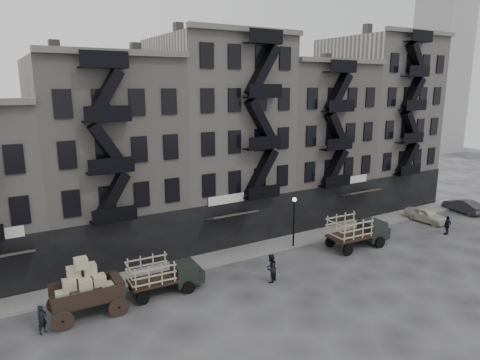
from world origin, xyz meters
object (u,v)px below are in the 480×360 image
stake_truck_east (358,229)px  car_east (426,215)px  stake_truck_west (164,273)px  car_far (463,206)px  policeman (447,225)px  pedestrian_west (42,320)px  pedestrian_mid (271,268)px  wagon (84,283)px

stake_truck_east → car_east: bearing=9.7°
stake_truck_west → car_far: size_ratio=1.15×
policeman → car_far: bearing=-157.1°
policeman → pedestrian_west: bearing=-3.3°
policeman → stake_truck_east: bearing=-12.7°
car_far → pedestrian_west: size_ratio=2.61×
pedestrian_west → pedestrian_mid: 14.17m
stake_truck_west → car_east: bearing=4.0°
stake_truck_east → policeman: (9.14, -2.00, -0.72)m
stake_truck_west → pedestrian_mid: (6.77, -2.32, -0.38)m
pedestrian_mid → car_east: bearing=156.2°
stake_truck_east → pedestrian_west: stake_truck_east is taller
pedestrian_west → pedestrian_mid: size_ratio=0.82×
car_east → car_far: car_east is taller
stake_truck_east → pedestrian_mid: stake_truck_east is taller
car_east → policeman: 3.68m
wagon → policeman: bearing=-3.0°
pedestrian_west → pedestrian_mid: bearing=-42.1°
stake_truck_west → stake_truck_east: size_ratio=0.87×
car_far → car_east: bearing=7.8°
stake_truck_west → pedestrian_west: size_ratio=3.01×
car_east → policeman: (-1.59, -3.31, 0.15)m
pedestrian_mid → policeman: size_ratio=1.16×
wagon → pedestrian_west: 2.79m
stake_truck_east → car_far: 16.97m
pedestrian_mid → stake_truck_west: bearing=-50.8°
stake_truck_west → policeman: 25.88m
pedestrian_mid → pedestrian_west: bearing=-37.0°
wagon → stake_truck_east: size_ratio=0.76×
car_far → policeman: (-7.75, -3.33, 0.16)m
stake_truck_west → car_east: stake_truck_west is taller
wagon → pedestrian_west: size_ratio=2.64×
stake_truck_east → wagon: bearing=-178.2°
pedestrian_west → car_east: bearing=-34.3°
stake_truck_west → wagon: bearing=-173.3°
wagon → car_far: 38.46m
wagon → stake_truck_east: (21.53, -0.37, -0.47)m
stake_truck_east → pedestrian_west: 23.95m
wagon → car_east: 32.31m
car_east → policeman: policeman is taller
stake_truck_east → policeman: 9.38m
car_far → pedestrian_west: pedestrian_west is taller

